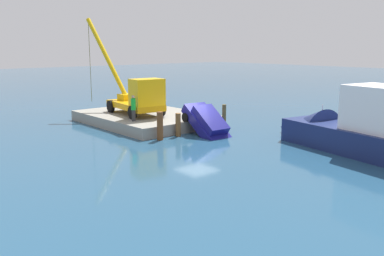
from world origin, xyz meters
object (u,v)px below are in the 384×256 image
crane_truck (138,96)px  dock_worker (133,108)px  moored_yacht (353,136)px  salvaged_car (209,126)px

crane_truck → dock_worker: size_ratio=5.06×
crane_truck → moored_yacht: bearing=19.3°
crane_truck → dock_worker: bearing=-40.9°
crane_truck → salvaged_car: bearing=13.7°
crane_truck → dock_worker: (1.97, -1.70, -0.54)m
moored_yacht → crane_truck: bearing=-160.7°
crane_truck → salvaged_car: 6.81m
dock_worker → salvaged_car: size_ratio=0.45×
salvaged_car → moored_yacht: 9.31m
salvaged_car → moored_yacht: size_ratio=0.30×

